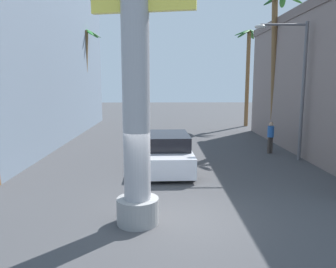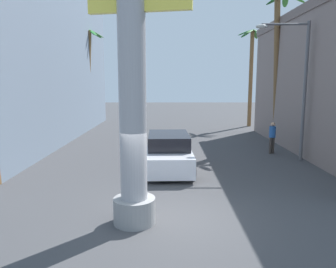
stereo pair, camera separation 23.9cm
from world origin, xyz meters
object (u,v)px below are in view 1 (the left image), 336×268
(neon_sign_pole, at_px, (135,24))
(pedestrian_mid_right, at_px, (271,135))
(palm_tree_far_left, at_px, (85,68))
(street_lamp, at_px, (295,77))
(palm_tree_far_right, at_px, (248,67))
(car_lead, at_px, (168,152))
(palm_tree_mid_right, at_px, (276,58))

(neon_sign_pole, xyz_separation_m, pedestrian_mid_right, (6.48, 8.78, -4.22))
(palm_tree_far_left, bearing_deg, street_lamp, -42.24)
(palm_tree_far_left, distance_m, pedestrian_mid_right, 16.04)
(street_lamp, xyz_separation_m, palm_tree_far_right, (1.01, 12.73, 1.08))
(car_lead, relative_size, palm_tree_mid_right, 0.54)
(street_lamp, xyz_separation_m, palm_tree_mid_right, (0.76, 5.14, 1.28))
(car_lead, bearing_deg, palm_tree_far_left, 116.70)
(neon_sign_pole, distance_m, palm_tree_far_left, 19.42)
(palm_tree_far_left, bearing_deg, palm_tree_mid_right, -25.17)
(pedestrian_mid_right, bearing_deg, neon_sign_pole, -126.41)
(palm_tree_far_right, height_order, pedestrian_mid_right, palm_tree_far_right)
(car_lead, height_order, palm_tree_far_right, palm_tree_far_right)
(pedestrian_mid_right, bearing_deg, palm_tree_far_left, 140.76)
(neon_sign_pole, relative_size, palm_tree_far_right, 1.35)
(street_lamp, bearing_deg, pedestrian_mid_right, 108.19)
(palm_tree_mid_right, xyz_separation_m, pedestrian_mid_right, (-1.27, -3.58, -4.32))
(neon_sign_pole, bearing_deg, palm_tree_far_left, 106.62)
(neon_sign_pole, xyz_separation_m, car_lead, (0.93, 5.72, -4.47))
(palm_tree_far_left, xyz_separation_m, palm_tree_mid_right, (13.31, -6.25, 0.35))
(car_lead, relative_size, palm_tree_far_right, 0.60)
(palm_tree_mid_right, distance_m, pedestrian_mid_right, 5.75)
(street_lamp, bearing_deg, palm_tree_mid_right, 81.58)
(palm_tree_far_left, height_order, pedestrian_mid_right, palm_tree_far_left)
(palm_tree_mid_right, bearing_deg, pedestrian_mid_right, -109.62)
(neon_sign_pole, height_order, pedestrian_mid_right, neon_sign_pole)
(street_lamp, relative_size, palm_tree_mid_right, 0.72)
(street_lamp, height_order, palm_tree_far_left, palm_tree_far_left)
(neon_sign_pole, xyz_separation_m, palm_tree_far_right, (8.00, 19.95, -0.11))
(street_lamp, distance_m, car_lead, 7.06)
(street_lamp, bearing_deg, neon_sign_pole, -134.09)
(palm_tree_far_left, xyz_separation_m, pedestrian_mid_right, (12.03, -9.83, -3.98))
(street_lamp, xyz_separation_m, palm_tree_far_left, (-12.55, 11.39, 0.94))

